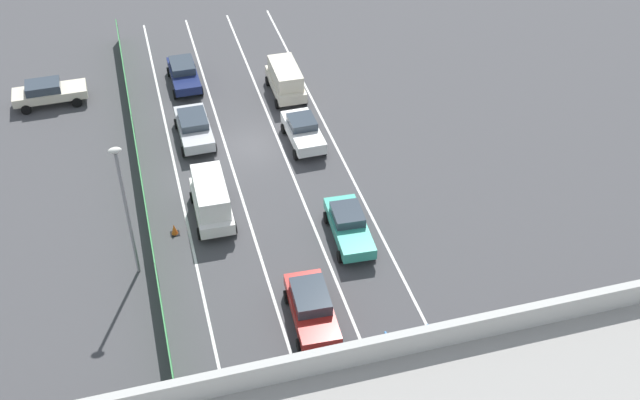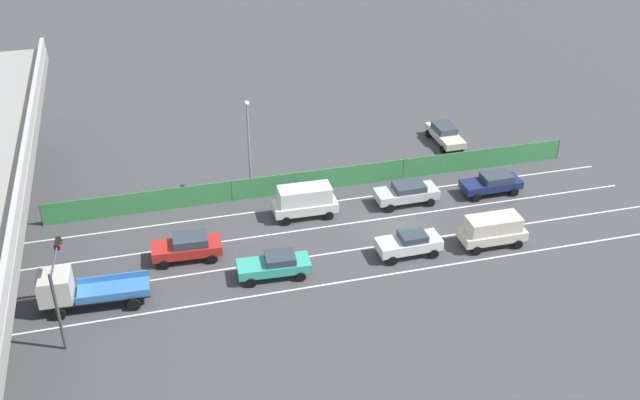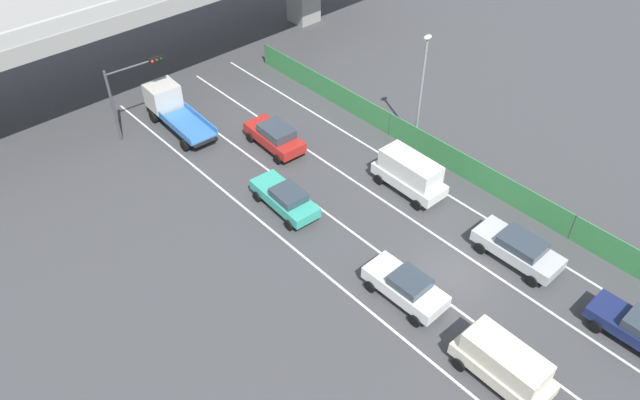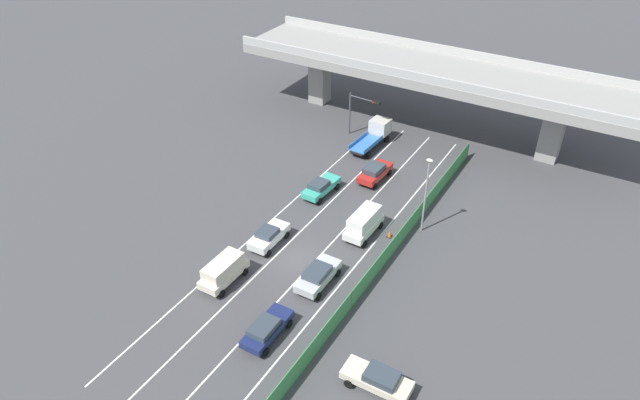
# 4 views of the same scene
# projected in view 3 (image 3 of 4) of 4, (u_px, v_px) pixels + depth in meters

# --- Properties ---
(ground_plane) EXTENTS (300.00, 300.00, 0.00)m
(ground_plane) POSITION_uv_depth(u_px,v_px,m) (451.00, 274.00, 30.73)
(ground_plane) COLOR #424244
(lane_line_left_edge) EXTENTS (0.14, 44.01, 0.01)m
(lane_line_left_edge) POSITION_uv_depth(u_px,v_px,m) (329.00, 277.00, 30.53)
(lane_line_left_edge) COLOR silver
(lane_line_left_edge) RESTS_ON ground
(lane_line_mid_left) EXTENTS (0.14, 44.01, 0.01)m
(lane_line_mid_left) POSITION_uv_depth(u_px,v_px,m) (373.00, 247.00, 32.16)
(lane_line_mid_left) COLOR silver
(lane_line_mid_left) RESTS_ON ground
(lane_line_mid_right) EXTENTS (0.14, 44.01, 0.01)m
(lane_line_mid_right) POSITION_uv_depth(u_px,v_px,m) (413.00, 220.00, 33.79)
(lane_line_mid_right) COLOR silver
(lane_line_mid_right) RESTS_ON ground
(lane_line_right_edge) EXTENTS (0.14, 44.01, 0.01)m
(lane_line_right_edge) POSITION_uv_depth(u_px,v_px,m) (449.00, 195.00, 35.41)
(lane_line_right_edge) COLOR silver
(lane_line_right_edge) RESTS_ON ground
(green_fence) EXTENTS (0.10, 40.11, 1.68)m
(green_fence) POSITION_uv_depth(u_px,v_px,m) (472.00, 170.00, 35.86)
(green_fence) COLOR #3D8E4C
(green_fence) RESTS_ON ground
(car_sedan_red) EXTENTS (2.19, 4.57, 1.70)m
(car_sedan_red) POSITION_uv_depth(u_px,v_px,m) (275.00, 136.00, 38.41)
(car_sedan_red) COLOR red
(car_sedan_red) RESTS_ON ground
(car_van_white) EXTENTS (2.10, 4.55, 2.32)m
(car_van_white) POSITION_uv_depth(u_px,v_px,m) (410.00, 173.00, 34.96)
(car_van_white) COLOR silver
(car_van_white) RESTS_ON ground
(car_hatchback_white) EXTENTS (2.02, 4.25, 1.63)m
(car_hatchback_white) POSITION_uv_depth(u_px,v_px,m) (406.00, 286.00, 28.92)
(car_hatchback_white) COLOR silver
(car_hatchback_white) RESTS_ON ground
(car_van_cream) EXTENTS (2.09, 4.39, 2.10)m
(car_van_cream) POSITION_uv_depth(u_px,v_px,m) (504.00, 363.00, 25.33)
(car_van_cream) COLOR beige
(car_van_cream) RESTS_ON ground
(car_sedan_silver) EXTENTS (2.10, 4.60, 1.57)m
(car_sedan_silver) POSITION_uv_depth(u_px,v_px,m) (518.00, 248.00, 30.87)
(car_sedan_silver) COLOR #B7BABC
(car_sedan_silver) RESTS_ON ground
(car_taxi_teal) EXTENTS (2.13, 4.66, 1.56)m
(car_taxi_teal) POSITION_uv_depth(u_px,v_px,m) (285.00, 198.00, 33.93)
(car_taxi_teal) COLOR teal
(car_taxi_teal) RESTS_ON ground
(flatbed_truck_blue) EXTENTS (2.50, 6.35, 2.50)m
(flatbed_truck_blue) POSITION_uv_depth(u_px,v_px,m) (171.00, 107.00, 40.39)
(flatbed_truck_blue) COLOR black
(flatbed_truck_blue) RESTS_ON ground
(traffic_light) EXTENTS (3.94, 0.62, 5.08)m
(traffic_light) POSITION_uv_depth(u_px,v_px,m) (131.00, 84.00, 37.98)
(traffic_light) COLOR #47474C
(traffic_light) RESTS_ON ground
(street_lamp) EXTENTS (0.60, 0.36, 7.43)m
(street_lamp) POSITION_uv_depth(u_px,v_px,m) (422.00, 80.00, 36.76)
(street_lamp) COLOR gray
(street_lamp) RESTS_ON ground
(traffic_cone) EXTENTS (0.47, 0.47, 0.62)m
(traffic_cone) POSITION_uv_depth(u_px,v_px,m) (421.00, 165.00, 37.17)
(traffic_cone) COLOR orange
(traffic_cone) RESTS_ON ground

